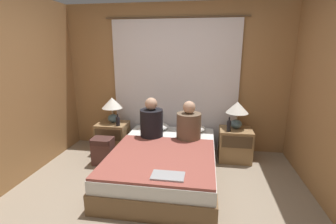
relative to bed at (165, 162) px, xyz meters
name	(u,v)px	position (x,y,z in m)	size (l,w,h in m)	color
ground_plane	(154,207)	(0.00, -0.73, -0.21)	(16.00, 16.00, 0.00)	gray
wall_back	(175,79)	(0.00, 1.12, 1.04)	(3.93, 0.06, 2.50)	#A37547
curtain_panel	(175,86)	(0.00, 1.06, 0.93)	(2.36, 0.02, 2.27)	white
bed	(165,162)	(0.00, 0.00, 0.00)	(1.41, 2.01, 0.42)	brown
nightstand_left	(113,137)	(-1.04, 0.69, 0.06)	(0.51, 0.44, 0.52)	#937047
nightstand_right	(235,144)	(1.04, 0.69, 0.06)	(0.51, 0.44, 0.52)	#937047
lamp_left	(112,105)	(-1.04, 0.75, 0.62)	(0.35, 0.35, 0.44)	slate
lamp_right	(237,110)	(1.04, 0.75, 0.62)	(0.35, 0.35, 0.44)	slate
pillow_left	(155,126)	(-0.31, 0.79, 0.27)	(0.49, 0.36, 0.12)	white
pillow_right	(191,128)	(0.31, 0.79, 0.27)	(0.49, 0.36, 0.12)	white
blanket_on_bed	(161,157)	(0.00, -0.30, 0.23)	(1.35, 1.34, 0.03)	#994C42
person_left_in_bed	(151,122)	(-0.27, 0.40, 0.47)	(0.35, 0.35, 0.64)	black
person_right_in_bed	(189,125)	(0.30, 0.40, 0.45)	(0.37, 0.37, 0.60)	brown
beer_bottle_on_left_stand	(118,121)	(-0.89, 0.57, 0.39)	(0.07, 0.07, 0.20)	black
beer_bottle_on_right_stand	(229,126)	(0.91, 0.57, 0.41)	(0.07, 0.07, 0.23)	black
laptop_on_bed	(168,176)	(0.17, -0.80, 0.25)	(0.35, 0.21, 0.02)	#9EA0A5
backpack_on_floor	(103,150)	(-1.01, 0.21, 0.04)	(0.32, 0.24, 0.43)	brown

